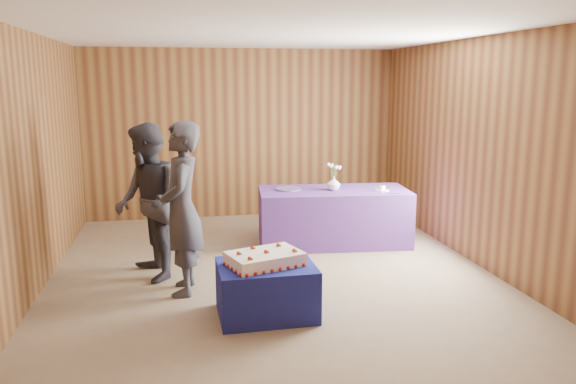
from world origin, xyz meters
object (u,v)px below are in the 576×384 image
object	(u,v)px
sheet_cake	(265,259)
vase	(334,183)
guest_right	(148,202)
guest_left	(182,209)
serving_table	(333,217)
cake_table	(266,290)

from	to	relation	value
sheet_cake	vase	bearing A→B (deg)	41.47
sheet_cake	guest_right	xyz separation A→B (m)	(-1.11, 1.26, 0.32)
sheet_cake	guest_right	distance (m)	1.71
guest_left	guest_right	world-z (taller)	guest_left
serving_table	vase	world-z (taller)	vase
sheet_cake	guest_left	bearing A→B (deg)	115.93
guest_right	sheet_cake	bearing A→B (deg)	25.02
serving_table	guest_left	size ratio (longest dim) A/B	1.11
cake_table	guest_left	xyz separation A→B (m)	(-0.76, 0.76, 0.65)
serving_table	vase	distance (m)	0.47
guest_left	guest_right	bearing A→B (deg)	-140.41
guest_left	sheet_cake	bearing A→B (deg)	47.79
cake_table	guest_left	bearing A→B (deg)	133.98
serving_table	guest_right	size ratio (longest dim) A/B	1.14
vase	guest_right	world-z (taller)	guest_right
cake_table	sheet_cake	size ratio (longest dim) A/B	1.12
sheet_cake	guest_right	size ratio (longest dim) A/B	0.46
serving_table	guest_right	bearing A→B (deg)	-153.21
serving_table	guest_left	distance (m)	2.54
guest_left	guest_right	size ratio (longest dim) A/B	1.03
serving_table	vase	bearing A→B (deg)	-113.32
vase	guest_left	bearing A→B (deg)	-144.74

